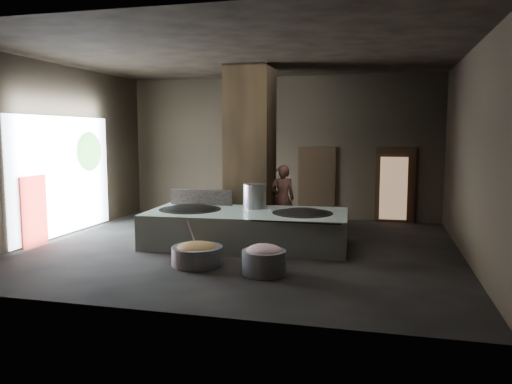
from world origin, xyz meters
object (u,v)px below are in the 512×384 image
(wok_left, at_px, (190,213))
(veg_basin, at_px, (197,256))
(stock_pot, at_px, (255,196))
(meat_basin, at_px, (264,262))
(cook, at_px, (282,199))
(wok_right, at_px, (302,217))
(hearth_platform, at_px, (247,228))

(wok_left, bearing_deg, veg_basin, -64.69)
(stock_pot, distance_m, meat_basin, 3.19)
(cook, bearing_deg, meat_basin, 78.72)
(cook, bearing_deg, wok_right, 97.32)
(meat_basin, bearing_deg, stock_pot, 107.86)
(wok_left, height_order, stock_pot, stock_pot)
(veg_basin, bearing_deg, stock_pot, 77.88)
(wok_left, xyz_separation_m, veg_basin, (0.94, -1.99, -0.56))
(wok_left, bearing_deg, hearth_platform, 1.97)
(wok_right, distance_m, meat_basin, 2.49)
(hearth_platform, bearing_deg, cook, 71.45)
(stock_pot, bearing_deg, wok_left, -158.20)
(wok_right, bearing_deg, cook, 115.14)
(wok_left, relative_size, cook, 0.81)
(hearth_platform, height_order, meat_basin, hearth_platform)
(veg_basin, bearing_deg, hearth_platform, 76.07)
(hearth_platform, height_order, cook, cook)
(wok_right, xyz_separation_m, stock_pot, (-1.30, 0.50, 0.38))
(wok_right, distance_m, cook, 2.00)
(hearth_platform, relative_size, stock_pot, 7.67)
(wok_right, relative_size, stock_pot, 2.25)
(stock_pot, bearing_deg, veg_basin, -102.12)
(stock_pot, xyz_separation_m, veg_basin, (-0.56, -2.59, -0.94))
(hearth_platform, relative_size, meat_basin, 5.62)
(stock_pot, bearing_deg, wok_right, -21.04)
(wok_right, height_order, cook, cook)
(hearth_platform, relative_size, veg_basin, 4.54)
(wok_left, xyz_separation_m, cook, (1.96, 1.90, 0.18))
(veg_basin, height_order, meat_basin, meat_basin)
(cook, bearing_deg, stock_pot, 52.89)
(hearth_platform, height_order, wok_right, wok_right)
(hearth_platform, bearing_deg, veg_basin, -107.20)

